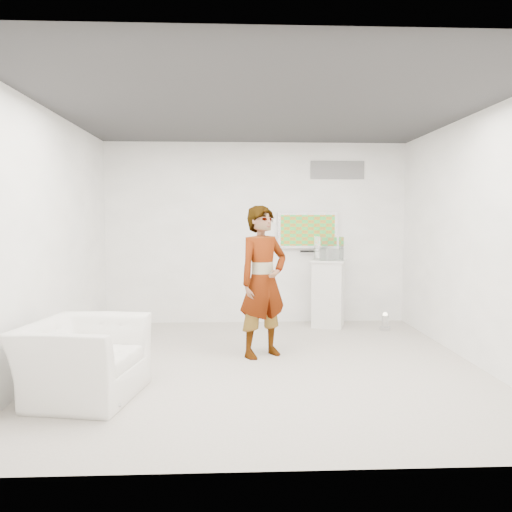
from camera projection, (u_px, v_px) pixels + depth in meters
name	position (u px, v px, depth m)	size (l,w,h in m)	color
room	(266.00, 240.00, 5.83)	(5.01, 5.01, 3.00)	#BCB5AC
tv	(307.00, 230.00, 8.31)	(1.00, 0.08, 0.60)	silver
logo_decal	(337.00, 170.00, 8.29)	(0.90, 0.02, 0.30)	slate
person	(263.00, 281.00, 6.28)	(0.70, 0.46, 1.91)	white
armchair	(83.00, 360.00, 4.87)	(1.15, 1.00, 0.75)	white
pedestal	(328.00, 293.00, 8.06)	(0.53, 0.53, 1.08)	silver
floor_uplight	(385.00, 322.00, 7.79)	(0.17, 0.17, 0.27)	silver
vitrine	(329.00, 248.00, 8.01)	(0.38, 0.38, 0.38)	silver
console	(329.00, 254.00, 8.02)	(0.04, 0.14, 0.20)	silver
wii_remote	(272.00, 221.00, 6.49)	(0.04, 0.16, 0.04)	silver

